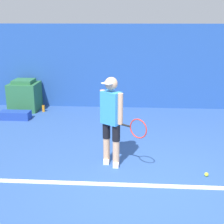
% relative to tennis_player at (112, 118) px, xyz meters
% --- Properties ---
extents(ground_plane, '(24.00, 24.00, 0.00)m').
position_rel_tennis_player_xyz_m(ground_plane, '(0.53, -0.80, -0.88)').
color(ground_plane, '#2D5193').
extents(back_wall, '(24.00, 0.10, 2.40)m').
position_rel_tennis_player_xyz_m(back_wall, '(0.53, 3.87, 0.32)').
color(back_wall, '#234C99').
rests_on(back_wall, ground_plane).
extents(court_baseline, '(21.60, 0.10, 0.01)m').
position_rel_tennis_player_xyz_m(court_baseline, '(0.53, -0.74, -0.87)').
color(court_baseline, white).
rests_on(court_baseline, ground_plane).
extents(tennis_player, '(0.82, 0.62, 1.59)m').
position_rel_tennis_player_xyz_m(tennis_player, '(0.00, 0.00, 0.00)').
color(tennis_player, tan).
rests_on(tennis_player, ground_plane).
extents(tennis_ball, '(0.07, 0.07, 0.07)m').
position_rel_tennis_player_xyz_m(tennis_ball, '(1.61, -0.35, -0.85)').
color(tennis_ball, '#D1E533').
rests_on(tennis_ball, ground_plane).
extents(covered_chair, '(0.79, 0.79, 0.88)m').
position_rel_tennis_player_xyz_m(covered_chair, '(-2.74, 3.37, -0.46)').
color(covered_chair, '#28663D').
rests_on(covered_chair, ground_plane).
extents(equipment_bag, '(0.78, 0.34, 0.21)m').
position_rel_tennis_player_xyz_m(equipment_bag, '(-2.71, 2.48, -0.78)').
color(equipment_bag, '#1E3D99').
rests_on(equipment_bag, ground_plane).
extents(water_bottle, '(0.08, 0.08, 0.21)m').
position_rel_tennis_player_xyz_m(water_bottle, '(-2.16, 3.20, -0.78)').
color(water_bottle, orange).
rests_on(water_bottle, ground_plane).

